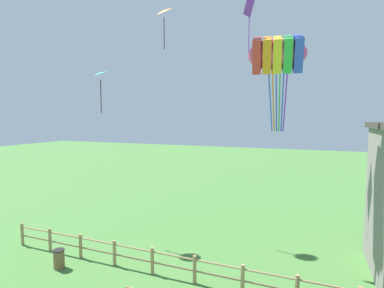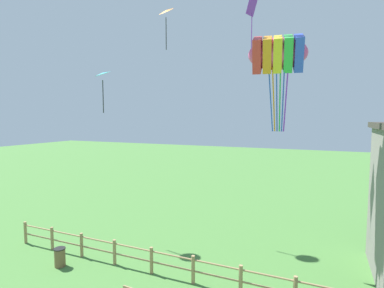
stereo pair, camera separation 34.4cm
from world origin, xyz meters
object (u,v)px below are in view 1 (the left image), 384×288
Objects in this scene: trash_bin at (59,259)px; kite_rainbow_parafoil at (277,55)px; kite_cyan_delta at (100,75)px; kite_orange_delta at (164,12)px; kite_purple_streamer at (249,13)px.

kite_rainbow_parafoil is at bearing 28.27° from trash_bin.
kite_cyan_delta is (-9.01, -0.46, -0.43)m from kite_rainbow_parafoil.
kite_cyan_delta is at bearing -136.56° from kite_orange_delta.
kite_rainbow_parafoil is at bearing -65.88° from kite_purple_streamer.
kite_cyan_delta is at bearing 101.43° from trash_bin.
kite_purple_streamer reaches higher than kite_rainbow_parafoil.
kite_rainbow_parafoil is 7.47m from kite_orange_delta.
kite_cyan_delta is (-0.80, 3.96, 8.21)m from trash_bin.
trash_bin is 13.58m from kite_orange_delta.
kite_cyan_delta reaches higher than trash_bin.
kite_purple_streamer is at bearing 114.12° from kite_rainbow_parafoil.
kite_cyan_delta is at bearing -177.09° from kite_rainbow_parafoil.
kite_rainbow_parafoil is 1.74× the size of kite_orange_delta.
kite_orange_delta reaches higher than trash_bin.
kite_orange_delta is at bearing 43.44° from kite_cyan_delta.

